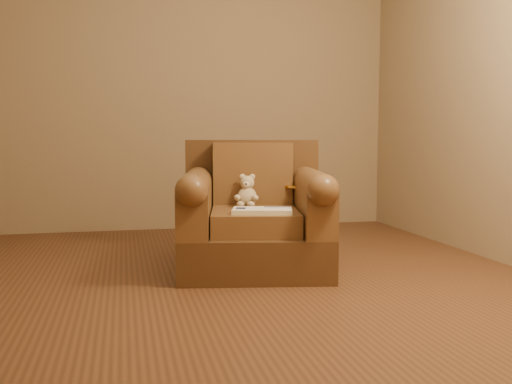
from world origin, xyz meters
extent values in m
plane|color=brown|center=(0.00, 0.00, 0.00)|extent=(4.00, 4.00, 0.00)
cube|color=#927A5A|center=(0.00, 2.00, 1.35)|extent=(4.00, 0.02, 2.70)
cube|color=#927A5A|center=(2.00, 0.00, 1.35)|extent=(0.02, 4.00, 2.70)
cube|color=#4E311A|center=(0.26, 0.14, 0.13)|extent=(1.11, 1.07, 0.27)
cube|color=#4E311A|center=(0.33, 0.54, 0.56)|extent=(0.96, 0.27, 0.59)
cube|color=brown|center=(0.25, 0.10, 0.34)|extent=(0.67, 0.76, 0.14)
cube|color=brown|center=(0.31, 0.42, 0.63)|extent=(0.57, 0.25, 0.43)
cube|color=brown|center=(-0.13, 0.17, 0.42)|extent=(0.34, 0.83, 0.31)
cube|color=brown|center=(0.62, 0.03, 0.42)|extent=(0.34, 0.83, 0.31)
cylinder|color=brown|center=(-0.13, 0.17, 0.57)|extent=(0.34, 0.83, 0.19)
cylinder|color=brown|center=(0.62, 0.03, 0.57)|extent=(0.34, 0.83, 0.19)
ellipsoid|color=#C6B18B|center=(0.24, 0.28, 0.47)|extent=(0.13, 0.12, 0.14)
sphere|color=#C6B18B|center=(0.24, 0.29, 0.57)|extent=(0.10, 0.10, 0.10)
ellipsoid|color=#C6B18B|center=(0.21, 0.31, 0.61)|extent=(0.04, 0.02, 0.04)
ellipsoid|color=#C6B18B|center=(0.27, 0.28, 0.61)|extent=(0.04, 0.02, 0.04)
ellipsoid|color=beige|center=(0.22, 0.25, 0.56)|extent=(0.05, 0.03, 0.04)
sphere|color=black|center=(0.22, 0.23, 0.57)|extent=(0.01, 0.01, 0.01)
ellipsoid|color=#C6B18B|center=(0.16, 0.25, 0.47)|extent=(0.04, 0.09, 0.04)
ellipsoid|color=#C6B18B|center=(0.28, 0.21, 0.47)|extent=(0.04, 0.09, 0.04)
ellipsoid|color=#C6B18B|center=(0.18, 0.22, 0.43)|extent=(0.05, 0.09, 0.04)
ellipsoid|color=#C6B18B|center=(0.24, 0.20, 0.43)|extent=(0.05, 0.09, 0.04)
cube|color=beige|center=(0.26, -0.08, 0.42)|extent=(0.41, 0.31, 0.03)
cube|color=white|center=(0.17, -0.05, 0.44)|extent=(0.23, 0.26, 0.00)
cube|color=white|center=(0.34, -0.10, 0.44)|extent=(0.23, 0.26, 0.00)
cube|color=beige|center=(0.26, -0.08, 0.44)|extent=(0.07, 0.22, 0.00)
cube|color=#0F1638|center=(0.13, -0.04, 0.44)|extent=(0.08, 0.09, 0.00)
cube|color=slate|center=(0.36, -0.03, 0.44)|extent=(0.17, 0.09, 0.00)
cylinder|color=gold|center=(0.69, 0.38, 0.01)|extent=(0.31, 0.31, 0.02)
cylinder|color=gold|center=(0.69, 0.38, 0.27)|extent=(0.03, 0.03, 0.51)
cylinder|color=gold|center=(0.69, 0.38, 0.54)|extent=(0.39, 0.39, 0.02)
cylinder|color=gold|center=(0.69, 0.38, 0.53)|extent=(0.03, 0.03, 0.02)
camera|label=1|loc=(-0.58, -3.49, 0.88)|focal=40.00mm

